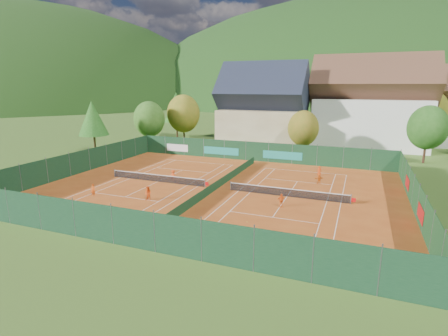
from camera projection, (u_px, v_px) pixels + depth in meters
ground at (218, 189)px, 40.02m from camera, size 600.00×600.00×0.00m
clay_pad at (218, 189)px, 40.02m from camera, size 40.00×32.00×0.01m
court_markings_left at (158, 182)px, 42.86m from camera, size 11.03×23.83×0.00m
court_markings_right at (287, 197)px, 37.17m from camera, size 11.03×23.83×0.00m
tennis_net_left at (158, 178)px, 42.69m from camera, size 13.30×0.10×1.02m
tennis_net_right at (289, 192)px, 37.00m from camera, size 13.30×0.10×1.02m
court_divider at (218, 185)px, 39.90m from camera, size 0.03×28.80×1.00m
fence_north at (254, 152)px, 54.31m from camera, size 40.00×0.10×3.00m
fence_south at (133, 229)px, 25.19m from camera, size 40.00×0.04×3.00m
fence_west at (80, 162)px, 46.78m from camera, size 0.04×32.00×3.00m
fence_east at (415, 196)px, 32.61m from camera, size 0.09×32.00×3.00m
chalet at (263, 111)px, 66.70m from camera, size 16.20×12.00×16.00m
hotel_block_a at (370, 108)px, 65.19m from camera, size 21.60×11.00×17.25m
hotel_block_b at (447, 111)px, 67.63m from camera, size 17.28×10.00×15.50m
tree_west_front at (149, 119)px, 64.69m from camera, size 5.72×5.72×8.69m
tree_west_mid at (183, 114)px, 68.54m from camera, size 6.44×6.44×9.78m
tree_west_back at (176, 107)px, 77.76m from camera, size 5.60×5.60×10.00m
tree_center at (303, 128)px, 56.70m from camera, size 5.01×5.01×7.60m
tree_east_front at (428, 128)px, 51.95m from camera, size 5.72×5.72×8.69m
tree_west_side at (93, 118)px, 59.43m from camera, size 5.04×5.04×9.00m
tree_east_back at (427, 111)px, 65.40m from camera, size 7.15×7.15×10.86m
mountain_backdrop at (379, 158)px, 250.42m from camera, size 820.00×530.00×242.00m
ball_hopper at (298, 245)px, 24.73m from camera, size 0.34×0.34×0.80m
loose_ball_0 at (117, 185)px, 41.32m from camera, size 0.07×0.07×0.07m
loose_ball_1 at (247, 222)px, 30.25m from camera, size 0.07×0.07×0.07m
player_left_near at (93, 190)px, 37.25m from camera, size 0.55×0.42×1.37m
player_left_mid at (148, 193)px, 35.82m from camera, size 0.75×0.60×1.51m
player_left_far at (173, 175)px, 43.06m from camera, size 0.92×0.54×1.41m
player_right_near at (281, 200)px, 33.85m from camera, size 0.87×0.64×1.37m
player_right_far_a at (319, 171)px, 45.92m from camera, size 0.65×0.48×1.23m
player_right_far_b at (319, 179)px, 41.89m from camera, size 1.17×0.82×1.21m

